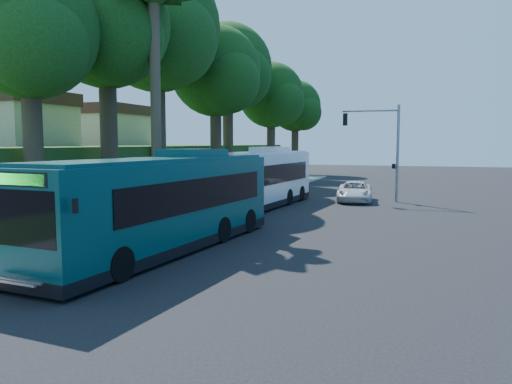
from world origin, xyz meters
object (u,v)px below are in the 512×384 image
(bus_shelter, at_px, (160,187))
(white_bus, at_px, (258,178))
(teal_bus, at_px, (166,202))
(pickup, at_px, (355,191))

(bus_shelter, bearing_deg, white_bus, 61.34)
(teal_bus, bearing_deg, white_bus, 98.27)
(bus_shelter, distance_m, white_bus, 7.46)
(bus_shelter, xyz_separation_m, white_bus, (3.58, 6.54, 0.15))
(white_bus, bearing_deg, teal_bus, -82.26)
(bus_shelter, relative_size, pickup, 0.61)
(bus_shelter, bearing_deg, pickup, 53.48)
(bus_shelter, relative_size, white_bus, 0.23)
(pickup, bearing_deg, teal_bus, -110.39)
(bus_shelter, xyz_separation_m, teal_bus, (4.29, -7.06, 0.15))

